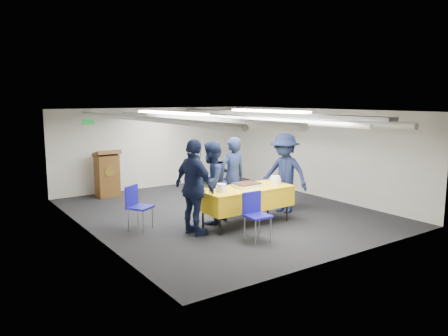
{
  "coord_description": "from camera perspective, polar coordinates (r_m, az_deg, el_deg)",
  "views": [
    {
      "loc": [
        -5.47,
        -8.0,
        2.56
      ],
      "look_at": [
        -0.1,
        -0.2,
        1.05
      ],
      "focal_mm": 35.0,
      "sensor_mm": 36.0,
      "label": 1
    }
  ],
  "objects": [
    {
      "name": "podium",
      "position": [
        11.86,
        -15.02,
        -0.69
      ],
      "size": [
        0.62,
        0.53,
        1.25
      ],
      "color": "brown",
      "rests_on": "ground"
    },
    {
      "name": "plate_stack_right",
      "position": [
        9.3,
        6.74,
        -1.59
      ],
      "size": [
        0.23,
        0.23,
        0.17
      ],
      "color": "white",
      "rests_on": "serving_table"
    },
    {
      "name": "sailor_d",
      "position": [
        9.93,
        7.9,
        -0.68
      ],
      "size": [
        0.98,
        1.3,
        1.79
      ],
      "primitive_type": "imported",
      "rotation": [
        0.0,
        0.0,
        -1.27
      ],
      "color": "black",
      "rests_on": "ground"
    },
    {
      "name": "chair_left",
      "position": [
        8.78,
        -11.38,
        -4.48
      ],
      "size": [
        0.58,
        0.58,
        0.87
      ],
      "color": "gray",
      "rests_on": "ground"
    },
    {
      "name": "chair_right",
      "position": [
        10.44,
        7.58,
        -2.22
      ],
      "size": [
        0.47,
        0.47,
        0.87
      ],
      "color": "gray",
      "rests_on": "ground"
    },
    {
      "name": "chair_near",
      "position": [
        8.04,
        4.07,
        -5.58
      ],
      "size": [
        0.44,
        0.44,
        0.87
      ],
      "color": "gray",
      "rests_on": "ground"
    },
    {
      "name": "sailor_a",
      "position": [
        9.51,
        1.12,
        -1.17
      ],
      "size": [
        0.64,
        0.42,
        1.74
      ],
      "primitive_type": "imported",
      "rotation": [
        0.0,
        0.0,
        3.15
      ],
      "color": "black",
      "rests_on": "ground"
    },
    {
      "name": "sheet_cake",
      "position": [
        8.94,
        3.0,
        -2.21
      ],
      "size": [
        0.52,
        0.41,
        0.09
      ],
      "color": "white",
      "rests_on": "serving_table"
    },
    {
      "name": "plate_stack_left",
      "position": [
        8.47,
        -0.34,
        -2.64
      ],
      "size": [
        0.21,
        0.21,
        0.16
      ],
      "color": "white",
      "rests_on": "serving_table"
    },
    {
      "name": "ground",
      "position": [
        10.02,
        -0.16,
        -5.74
      ],
      "size": [
        7.0,
        7.0,
        0.0
      ],
      "primitive_type": "plane",
      "color": "black",
      "rests_on": "ground"
    },
    {
      "name": "sailor_b",
      "position": [
        8.97,
        -1.66,
        -1.91
      ],
      "size": [
        1.03,
        0.95,
        1.71
      ],
      "primitive_type": "imported",
      "rotation": [
        0.0,
        0.0,
        3.62
      ],
      "color": "black",
      "rests_on": "ground"
    },
    {
      "name": "serving_table",
      "position": [
        8.94,
        2.9,
        -3.88
      ],
      "size": [
        1.94,
        0.86,
        0.77
      ],
      "color": "black",
      "rests_on": "ground"
    },
    {
      "name": "room_shell",
      "position": [
        10.11,
        -1.04,
        4.82
      ],
      "size": [
        6.0,
        7.0,
        2.3
      ],
      "color": "beige",
      "rests_on": "ground"
    },
    {
      "name": "sailor_c",
      "position": [
        8.21,
        -3.89,
        -2.54
      ],
      "size": [
        0.58,
        1.12,
        1.82
      ],
      "primitive_type": "imported",
      "rotation": [
        0.0,
        0.0,
        1.7
      ],
      "color": "black",
      "rests_on": "ground"
    }
  ]
}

